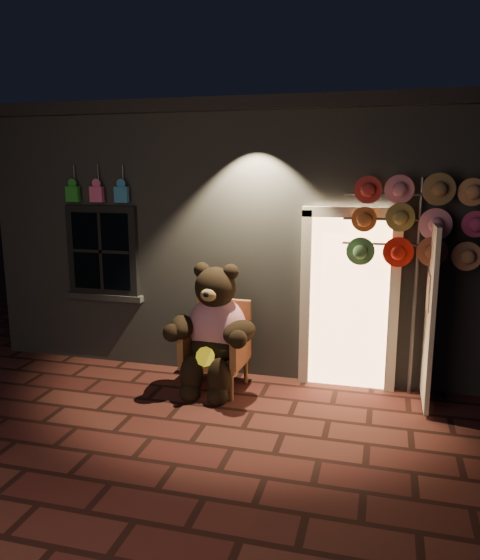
% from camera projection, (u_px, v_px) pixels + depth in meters
% --- Properties ---
extents(ground, '(60.00, 60.00, 0.00)m').
position_uv_depth(ground, '(204.00, 424.00, 5.72)').
color(ground, '#4F241E').
rests_on(ground, ground).
extents(shop_building, '(7.30, 5.95, 3.51)m').
position_uv_depth(shop_building, '(279.00, 223.00, 9.14)').
color(shop_building, slate).
rests_on(shop_building, ground).
extents(wicker_armchair, '(0.76, 0.69, 1.06)m').
position_uv_depth(wicker_armchair, '(218.00, 345.00, 6.62)').
color(wicker_armchair, olive).
rests_on(wicker_armchair, ground).
extents(teddy_bear, '(1.14, 0.90, 1.57)m').
position_uv_depth(teddy_bear, '(214.00, 330.00, 6.45)').
color(teddy_bear, '#AA1238').
rests_on(teddy_bear, ground).
extents(hat_rack, '(1.53, 0.22, 2.55)m').
position_uv_depth(hat_rack, '(417.00, 223.00, 6.00)').
color(hat_rack, '#59595E').
rests_on(hat_rack, ground).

